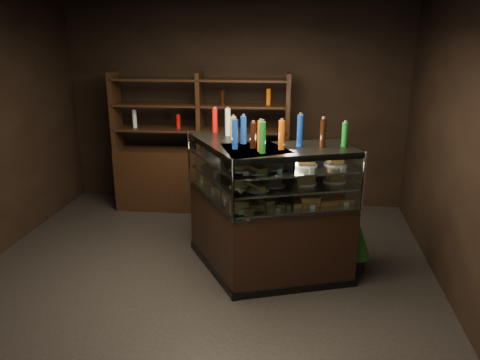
% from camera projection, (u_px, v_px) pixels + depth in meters
% --- Properties ---
extents(ground, '(5.00, 5.00, 0.00)m').
position_uv_depth(ground, '(201.00, 279.00, 5.00)').
color(ground, black).
rests_on(ground, ground).
extents(room_shell, '(5.02, 5.02, 3.01)m').
position_uv_depth(room_shell, '(196.00, 97.00, 4.41)').
color(room_shell, black).
rests_on(room_shell, ground).
extents(display_case, '(1.93, 1.48, 1.45)m').
position_uv_depth(display_case, '(261.00, 231.00, 5.01)').
color(display_case, black).
rests_on(display_case, ground).
extents(food_display, '(1.58, 1.12, 0.45)m').
position_uv_depth(food_display, '(262.00, 178.00, 4.83)').
color(food_display, gold).
rests_on(food_display, display_case).
extents(bottles_top, '(1.41, 0.98, 0.30)m').
position_uv_depth(bottles_top, '(263.00, 131.00, 4.68)').
color(bottles_top, '#0F38B2').
rests_on(bottles_top, display_case).
extents(potted_conifer, '(0.32, 0.32, 0.68)m').
position_uv_depth(potted_conifer, '(357.00, 237.00, 5.11)').
color(potted_conifer, black).
rests_on(potted_conifer, ground).
extents(back_shelving, '(2.52, 0.50, 2.00)m').
position_uv_depth(back_shelving, '(202.00, 170.00, 6.81)').
color(back_shelving, black).
rests_on(back_shelving, ground).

